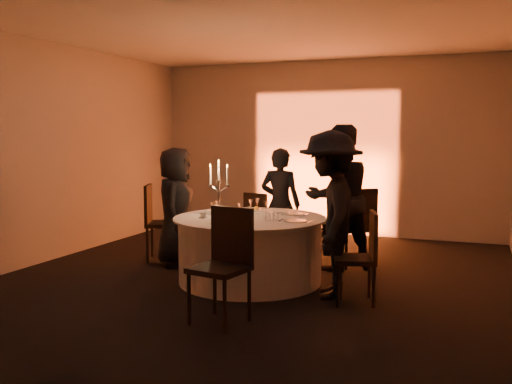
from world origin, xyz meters
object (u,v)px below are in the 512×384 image
(chair_back_left, at_px, (259,220))
(coffee_cup, at_px, (203,215))
(guest_back_right, at_px, (339,198))
(chair_front, at_px, (225,257))
(chair_left, at_px, (157,217))
(chair_back_right, at_px, (357,222))
(candelabra, at_px, (219,195))
(guest_left, at_px, (176,207))
(guest_right, at_px, (330,214))
(chair_right, at_px, (362,252))
(banquet_table, at_px, (250,249))
(guest_back_left, at_px, (280,204))

(chair_back_left, xyz_separation_m, coffee_cup, (-0.06, -1.69, 0.29))
(guest_back_right, xyz_separation_m, coffee_cup, (-1.34, -1.20, -0.13))
(chair_back_left, bearing_deg, chair_front, 119.57)
(chair_left, xyz_separation_m, chair_back_right, (2.65, 0.58, -0.00))
(chair_back_left, bearing_deg, candelabra, 104.15)
(chair_front, xyz_separation_m, guest_back_right, (0.54, 2.36, 0.33))
(chair_front, distance_m, guest_back_right, 2.45)
(chair_back_right, bearing_deg, guest_left, -19.55)
(guest_right, height_order, coffee_cup, guest_right)
(chair_right, bearing_deg, coffee_cup, -110.84)
(chair_left, distance_m, candelabra, 1.33)
(guest_back_right, bearing_deg, banquet_table, 7.85)
(chair_right, relative_size, guest_back_right, 0.51)
(chair_back_right, distance_m, guest_back_right, 0.45)
(banquet_table, relative_size, guest_back_right, 0.96)
(chair_right, height_order, guest_left, guest_left)
(chair_left, bearing_deg, chair_right, -130.41)
(guest_left, bearing_deg, guest_back_left, -76.65)
(guest_back_right, bearing_deg, chair_front, 36.10)
(banquet_table, distance_m, chair_back_left, 1.52)
(chair_back_right, height_order, chair_right, chair_back_right)
(chair_left, bearing_deg, coffee_cup, -149.14)
(chair_left, height_order, guest_right, guest_right)
(chair_right, height_order, coffee_cup, chair_right)
(guest_back_right, height_order, coffee_cup, guest_back_right)
(chair_right, bearing_deg, chair_front, -63.55)
(chair_back_right, distance_m, coffee_cup, 2.10)
(banquet_table, height_order, guest_left, guest_left)
(banquet_table, bearing_deg, guest_left, 160.60)
(chair_left, bearing_deg, guest_right, -130.62)
(chair_left, height_order, chair_front, chair_front)
(chair_front, xyz_separation_m, guest_right, (0.72, 1.13, 0.29))
(guest_left, relative_size, guest_back_left, 1.01)
(chair_left, relative_size, chair_right, 1.10)
(guest_left, relative_size, candelabra, 2.33)
(chair_back_right, xyz_separation_m, guest_left, (-2.27, -0.75, 0.19))
(chair_back_right, bearing_deg, guest_right, 51.91)
(chair_left, xyz_separation_m, guest_back_right, (2.46, 0.36, 0.34))
(banquet_table, height_order, guest_back_right, guest_back_right)
(chair_right, distance_m, coffee_cup, 1.92)
(guest_back_left, distance_m, candelabra, 1.20)
(guest_left, distance_m, guest_right, 2.37)
(chair_front, relative_size, coffee_cup, 9.68)
(guest_back_left, height_order, coffee_cup, guest_back_left)
(chair_back_left, relative_size, chair_back_right, 0.86)
(banquet_table, relative_size, chair_right, 1.89)
(guest_left, relative_size, guest_back_right, 0.84)
(guest_right, distance_m, candelabra, 1.53)
(chair_front, bearing_deg, chair_back_right, 85.24)
(chair_back_left, height_order, coffee_cup, chair_back_left)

